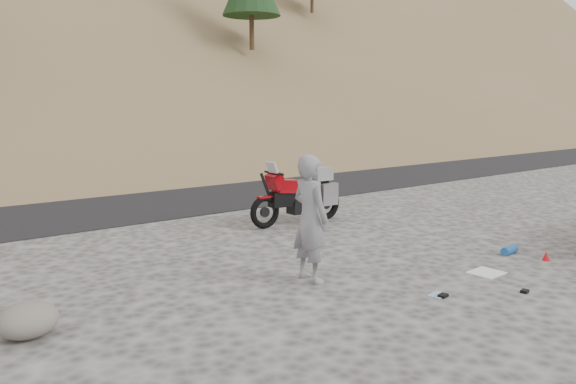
% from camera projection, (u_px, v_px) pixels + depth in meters
% --- Properties ---
extents(ground, '(140.00, 140.00, 0.00)m').
position_uv_depth(ground, '(363.00, 269.00, 9.20)').
color(ground, '#44413F').
rests_on(ground, ground).
extents(road, '(120.00, 7.00, 0.05)m').
position_uv_depth(road, '(141.00, 197.00, 16.24)').
color(road, black).
rests_on(road, ground).
extents(motorcycle, '(2.47, 0.74, 1.47)m').
position_uv_depth(motorcycle, '(301.00, 196.00, 12.64)').
color(motorcycle, black).
rests_on(motorcycle, ground).
extents(man, '(0.47, 0.71, 1.95)m').
position_uv_depth(man, '(310.00, 280.00, 8.63)').
color(man, gray).
rests_on(man, ground).
extents(small_rock, '(0.86, 0.82, 0.42)m').
position_uv_depth(small_rock, '(27.00, 320.00, 6.50)').
color(small_rock, '#5D5650').
rests_on(small_rock, ground).
extents(gear_white_cloth, '(0.53, 0.48, 0.02)m').
position_uv_depth(gear_white_cloth, '(486.00, 273.00, 8.98)').
color(gear_white_cloth, white).
rests_on(gear_white_cloth, ground).
extents(gear_blue_mat, '(0.39, 0.19, 0.15)m').
position_uv_depth(gear_blue_mat, '(509.00, 250.00, 10.10)').
color(gear_blue_mat, '#1B58A6').
rests_on(gear_blue_mat, ground).
extents(gear_funnel, '(0.13, 0.13, 0.16)m').
position_uv_depth(gear_funnel, '(546.00, 256.00, 9.69)').
color(gear_funnel, red).
rests_on(gear_funnel, ground).
extents(gear_glove_a, '(0.16, 0.13, 0.04)m').
position_uv_depth(gear_glove_a, '(443.00, 296.00, 7.88)').
color(gear_glove_a, black).
rests_on(gear_glove_a, ground).
extents(gear_glove_b, '(0.14, 0.12, 0.04)m').
position_uv_depth(gear_glove_b, '(525.00, 291.00, 8.06)').
color(gear_glove_b, black).
rests_on(gear_glove_b, ground).
extents(gear_blue_cloth, '(0.31, 0.24, 0.01)m').
position_uv_depth(gear_blue_cloth, '(438.00, 295.00, 7.95)').
color(gear_blue_cloth, '#86A9CF').
rests_on(gear_blue_cloth, ground).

